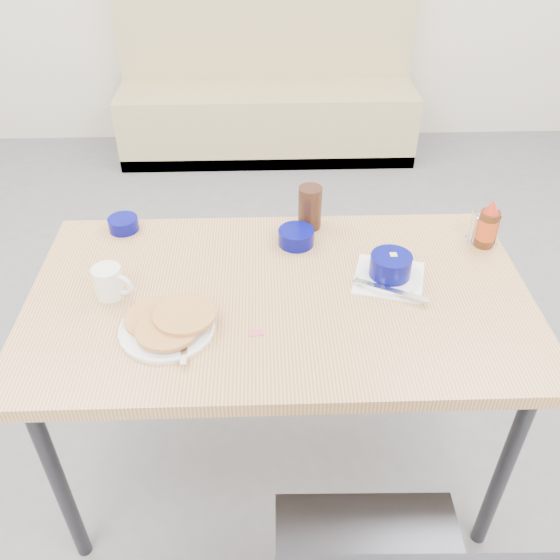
{
  "coord_description": "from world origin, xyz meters",
  "views": [
    {
      "loc": [
        -0.04,
        -1.03,
        1.8
      ],
      "look_at": [
        0.0,
        0.23,
        0.82
      ],
      "focal_mm": 38.0,
      "sensor_mm": 36.0,
      "label": 1
    }
  ],
  "objects_px": {
    "creamer_bowl": "(123,224)",
    "coffee_mug": "(110,282)",
    "dining_table": "(280,310)",
    "syrup_bottle": "(488,226)",
    "condiment_caddy": "(483,231)",
    "amber_tumbler": "(310,207)",
    "pancake_plate": "(168,324)",
    "grits_setting": "(390,269)",
    "booth_bench": "(267,99)",
    "butter_bowl": "(296,237)"
  },
  "relations": [
    {
      "from": "syrup_bottle",
      "to": "pancake_plate",
      "type": "bearing_deg",
      "value": -159.13
    },
    {
      "from": "coffee_mug",
      "to": "booth_bench",
      "type": "bearing_deg",
      "value": 79.56
    },
    {
      "from": "grits_setting",
      "to": "syrup_bottle",
      "type": "height_order",
      "value": "syrup_bottle"
    },
    {
      "from": "creamer_bowl",
      "to": "condiment_caddy",
      "type": "relative_size",
      "value": 0.88
    },
    {
      "from": "dining_table",
      "to": "pancake_plate",
      "type": "height_order",
      "value": "pancake_plate"
    },
    {
      "from": "amber_tumbler",
      "to": "condiment_caddy",
      "type": "height_order",
      "value": "amber_tumbler"
    },
    {
      "from": "butter_bowl",
      "to": "condiment_caddy",
      "type": "relative_size",
      "value": 1.03
    },
    {
      "from": "pancake_plate",
      "to": "butter_bowl",
      "type": "xyz_separation_m",
      "value": [
        0.35,
        0.38,
        0.01
      ]
    },
    {
      "from": "butter_bowl",
      "to": "amber_tumbler",
      "type": "xyz_separation_m",
      "value": [
        0.05,
        0.1,
        0.05
      ]
    },
    {
      "from": "dining_table",
      "to": "pancake_plate",
      "type": "relative_size",
      "value": 5.33
    },
    {
      "from": "booth_bench",
      "to": "condiment_caddy",
      "type": "bearing_deg",
      "value": -74.44
    },
    {
      "from": "amber_tumbler",
      "to": "condiment_caddy",
      "type": "bearing_deg",
      "value": -11.03
    },
    {
      "from": "coffee_mug",
      "to": "condiment_caddy",
      "type": "height_order",
      "value": "condiment_caddy"
    },
    {
      "from": "syrup_bottle",
      "to": "dining_table",
      "type": "bearing_deg",
      "value": -161.4
    },
    {
      "from": "dining_table",
      "to": "butter_bowl",
      "type": "relative_size",
      "value": 12.6
    },
    {
      "from": "condiment_caddy",
      "to": "grits_setting",
      "type": "bearing_deg",
      "value": -144.28
    },
    {
      "from": "coffee_mug",
      "to": "grits_setting",
      "type": "relative_size",
      "value": 0.45
    },
    {
      "from": "syrup_bottle",
      "to": "creamer_bowl",
      "type": "bearing_deg",
      "value": 173.71
    },
    {
      "from": "coffee_mug",
      "to": "condiment_caddy",
      "type": "xyz_separation_m",
      "value": [
        1.11,
        0.23,
        -0.01
      ]
    },
    {
      "from": "booth_bench",
      "to": "syrup_bottle",
      "type": "relative_size",
      "value": 11.98
    },
    {
      "from": "dining_table",
      "to": "pancake_plate",
      "type": "bearing_deg",
      "value": -154.38
    },
    {
      "from": "butter_bowl",
      "to": "condiment_caddy",
      "type": "distance_m",
      "value": 0.58
    },
    {
      "from": "booth_bench",
      "to": "dining_table",
      "type": "distance_m",
      "value": 2.56
    },
    {
      "from": "amber_tumbler",
      "to": "grits_setting",
      "type": "bearing_deg",
      "value": -53.78
    },
    {
      "from": "creamer_bowl",
      "to": "condiment_caddy",
      "type": "height_order",
      "value": "condiment_caddy"
    },
    {
      "from": "pancake_plate",
      "to": "grits_setting",
      "type": "relative_size",
      "value": 1.04
    },
    {
      "from": "grits_setting",
      "to": "syrup_bottle",
      "type": "xyz_separation_m",
      "value": [
        0.32,
        0.16,
        0.03
      ]
    },
    {
      "from": "amber_tumbler",
      "to": "condiment_caddy",
      "type": "xyz_separation_m",
      "value": [
        0.53,
        -0.1,
        -0.03
      ]
    },
    {
      "from": "coffee_mug",
      "to": "syrup_bottle",
      "type": "xyz_separation_m",
      "value": [
        1.11,
        0.21,
        0.02
      ]
    },
    {
      "from": "booth_bench",
      "to": "syrup_bottle",
      "type": "distance_m",
      "value": 2.45
    },
    {
      "from": "booth_bench",
      "to": "butter_bowl",
      "type": "distance_m",
      "value": 2.33
    },
    {
      "from": "dining_table",
      "to": "creamer_bowl",
      "type": "distance_m",
      "value": 0.6
    },
    {
      "from": "booth_bench",
      "to": "amber_tumbler",
      "type": "relative_size",
      "value": 13.45
    },
    {
      "from": "coffee_mug",
      "to": "amber_tumbler",
      "type": "relative_size",
      "value": 0.8
    },
    {
      "from": "creamer_bowl",
      "to": "coffee_mug",
      "type": "bearing_deg",
      "value": -85.78
    },
    {
      "from": "creamer_bowl",
      "to": "condiment_caddy",
      "type": "xyz_separation_m",
      "value": [
        1.13,
        -0.1,
        0.02
      ]
    },
    {
      "from": "dining_table",
      "to": "syrup_bottle",
      "type": "xyz_separation_m",
      "value": [
        0.64,
        0.22,
        0.13
      ]
    },
    {
      "from": "pancake_plate",
      "to": "coffee_mug",
      "type": "height_order",
      "value": "coffee_mug"
    },
    {
      "from": "coffee_mug",
      "to": "grits_setting",
      "type": "xyz_separation_m",
      "value": [
        0.78,
        0.05,
        -0.01
      ]
    },
    {
      "from": "pancake_plate",
      "to": "amber_tumbler",
      "type": "distance_m",
      "value": 0.63
    },
    {
      "from": "dining_table",
      "to": "coffee_mug",
      "type": "height_order",
      "value": "coffee_mug"
    },
    {
      "from": "pancake_plate",
      "to": "grits_setting",
      "type": "distance_m",
      "value": 0.64
    },
    {
      "from": "coffee_mug",
      "to": "syrup_bottle",
      "type": "bearing_deg",
      "value": 10.68
    },
    {
      "from": "butter_bowl",
      "to": "syrup_bottle",
      "type": "bearing_deg",
      "value": -2.64
    },
    {
      "from": "booth_bench",
      "to": "syrup_bottle",
      "type": "bearing_deg",
      "value": -74.57
    },
    {
      "from": "dining_table",
      "to": "condiment_caddy",
      "type": "bearing_deg",
      "value": 20.26
    },
    {
      "from": "dining_table",
      "to": "condiment_caddy",
      "type": "height_order",
      "value": "condiment_caddy"
    },
    {
      "from": "condiment_caddy",
      "to": "coffee_mug",
      "type": "bearing_deg",
      "value": -161.91
    },
    {
      "from": "booth_bench",
      "to": "butter_bowl",
      "type": "relative_size",
      "value": 17.1
    },
    {
      "from": "booth_bench",
      "to": "dining_table",
      "type": "relative_size",
      "value": 1.36
    }
  ]
}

